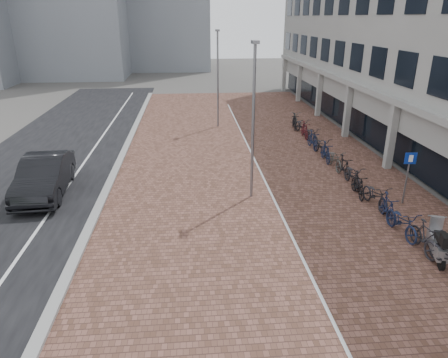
# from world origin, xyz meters

# --- Properties ---
(ground) EXTENTS (140.00, 140.00, 0.00)m
(ground) POSITION_xyz_m (0.00, 0.00, 0.00)
(ground) COLOR #474442
(ground) RESTS_ON ground
(plaza_brick) EXTENTS (14.50, 42.00, 0.04)m
(plaza_brick) POSITION_xyz_m (2.00, 12.00, 0.01)
(plaza_brick) COLOR brown
(plaza_brick) RESTS_ON ground
(street_asphalt) EXTENTS (8.00, 50.00, 0.03)m
(street_asphalt) POSITION_xyz_m (-9.00, 12.00, 0.01)
(street_asphalt) COLOR black
(street_asphalt) RESTS_ON ground
(curb) EXTENTS (0.35, 42.00, 0.14)m
(curb) POSITION_xyz_m (-5.10, 12.00, 0.07)
(curb) COLOR gray
(curb) RESTS_ON ground
(lane_line) EXTENTS (0.12, 44.00, 0.00)m
(lane_line) POSITION_xyz_m (-7.00, 12.00, 0.02)
(lane_line) COLOR white
(lane_line) RESTS_ON street_asphalt
(parking_line) EXTENTS (0.10, 30.00, 0.00)m
(parking_line) POSITION_xyz_m (2.20, 12.00, 0.04)
(parking_line) COLOR white
(parking_line) RESTS_ON plaza_brick
(car_dark) EXTENTS (2.14, 5.18, 1.67)m
(car_dark) POSITION_xyz_m (-7.69, 8.21, 0.83)
(car_dark) COLOR black
(car_dark) RESTS_ON ground
(scooter_front) EXTENTS (1.12, 1.91, 1.25)m
(scooter_front) POSITION_xyz_m (6.51, 1.68, 0.63)
(scooter_front) COLOR #9A9B9F
(scooter_front) RESTS_ON ground
(parking_sign) EXTENTS (0.47, 0.11, 2.25)m
(parking_sign) POSITION_xyz_m (7.50, 5.80, 1.49)
(parking_sign) COLOR slate
(parking_sign) RESTS_ON ground
(lamp_near) EXTENTS (0.12, 0.12, 6.41)m
(lamp_near) POSITION_xyz_m (1.28, 7.06, 3.21)
(lamp_near) COLOR slate
(lamp_near) RESTS_ON ground
(lamp_far) EXTENTS (0.12, 0.12, 6.47)m
(lamp_far) POSITION_xyz_m (0.74, 19.37, 3.24)
(lamp_far) COLOR gray
(lamp_far) RESTS_ON ground
(bike_row) EXTENTS (1.27, 20.43, 1.05)m
(bike_row) POSITION_xyz_m (6.13, 10.20, 0.52)
(bike_row) COLOR #232228
(bike_row) RESTS_ON ground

